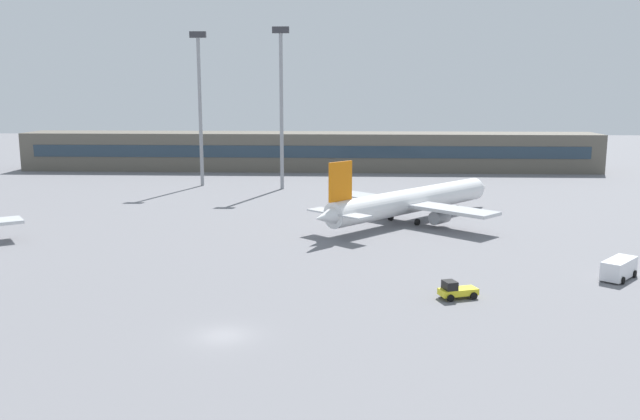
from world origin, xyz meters
The scene contains 7 objects.
ground_plane centered at (0.00, 40.00, 0.00)m, with size 400.00×400.00×0.00m, color slate.
terminal_building centered at (0.00, 111.20, 4.50)m, with size 136.92×12.13×9.00m.
airplane_mid centered at (19.37, 48.09, 3.07)m, with size 30.06×32.13×10.06m.
baggage_tug_yellow centered at (20.00, 10.54, 0.80)m, with size 3.89×2.73×1.75m.
service_van_white centered at (37.87, 18.00, 1.11)m, with size 4.90×5.25×2.08m.
floodlight_tower_west centered at (-19.99, 83.37, 17.30)m, with size 3.20×0.80×30.42m.
floodlight_tower_east centered at (-3.33, 79.56, 17.56)m, with size 3.20×0.80×30.92m.
Camera 1 is at (10.02, -50.43, 19.38)m, focal length 37.67 mm.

